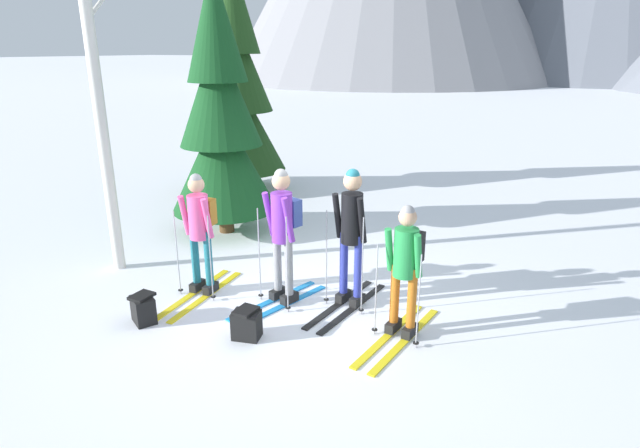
% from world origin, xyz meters
% --- Properties ---
extents(ground_plane, '(400.00, 400.00, 0.00)m').
position_xyz_m(ground_plane, '(0.00, 0.00, 0.00)').
color(ground_plane, white).
extents(skier_in_pink, '(0.61, 1.70, 1.72)m').
position_xyz_m(skier_in_pink, '(-1.35, -0.39, 0.97)').
color(skier_in_pink, yellow).
rests_on(skier_in_pink, ground).
extents(skier_in_purple, '(0.70, 1.59, 1.85)m').
position_xyz_m(skier_in_purple, '(-0.20, -0.10, 1.06)').
color(skier_in_purple, '#1E84D1').
rests_on(skier_in_purple, ground).
extents(skier_in_black, '(0.61, 1.68, 1.86)m').
position_xyz_m(skier_in_black, '(0.63, 0.24, 1.05)').
color(skier_in_black, black).
rests_on(skier_in_black, ground).
extents(skier_in_green, '(0.61, 1.76, 1.63)m').
position_xyz_m(skier_in_green, '(1.51, -0.18, 0.90)').
color(skier_in_green, yellow).
rests_on(skier_in_green, ground).
extents(pine_tree_near, '(2.22, 2.22, 5.35)m').
position_xyz_m(pine_tree_near, '(-4.24, 4.46, 2.45)').
color(pine_tree_near, '#51381E').
rests_on(pine_tree_near, ground).
extents(pine_tree_mid, '(1.91, 1.91, 4.62)m').
position_xyz_m(pine_tree_mid, '(-2.66, 1.85, 2.11)').
color(pine_tree_mid, '#51381E').
rests_on(pine_tree_mid, ground).
extents(birch_tree_tall, '(1.03, 0.53, 5.32)m').
position_xyz_m(birch_tree_tall, '(-3.10, -0.31, 2.72)').
color(birch_tree_tall, silver).
rests_on(birch_tree_tall, ground).
extents(backpack_on_snow_front, '(0.40, 0.36, 0.38)m').
position_xyz_m(backpack_on_snow_front, '(-1.46, -1.42, 0.19)').
color(backpack_on_snow_front, black).
rests_on(backpack_on_snow_front, ground).
extents(backpack_on_snow_beside, '(0.37, 0.32, 0.38)m').
position_xyz_m(backpack_on_snow_beside, '(-0.09, -1.13, 0.19)').
color(backpack_on_snow_beside, black).
rests_on(backpack_on_snow_beside, ground).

